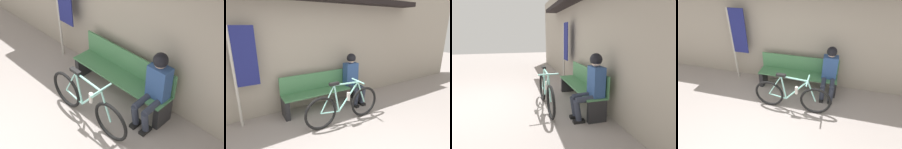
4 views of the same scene
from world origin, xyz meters
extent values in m
cube|color=#9E9384|center=(0.00, 2.67, 1.60)|extent=(12.00, 0.12, 3.20)
cube|color=#477F51|center=(0.40, 2.26, 0.44)|extent=(1.97, 0.42, 0.03)
cube|color=#477F51|center=(0.40, 2.45, 0.65)|extent=(1.97, 0.03, 0.40)
cube|color=#232326|center=(-0.54, 2.26, 0.21)|extent=(0.10, 0.36, 0.42)
cube|color=#232326|center=(1.33, 2.26, 0.21)|extent=(0.10, 0.36, 0.42)
torus|color=black|center=(-0.08, 1.47, 0.33)|extent=(0.66, 0.05, 0.66)
torus|color=black|center=(0.96, 1.47, 0.33)|extent=(0.66, 0.05, 0.66)
cylinder|color=#93DBCC|center=(0.49, 1.47, 0.83)|extent=(0.56, 0.03, 0.07)
cylinder|color=#93DBCC|center=(0.55, 1.47, 0.54)|extent=(0.48, 0.03, 0.56)
cylinder|color=#93DBCC|center=(0.26, 1.47, 0.56)|extent=(0.14, 0.03, 0.58)
cylinder|color=#93DBCC|center=(0.12, 1.47, 0.30)|extent=(0.40, 0.03, 0.09)
cylinder|color=#93DBCC|center=(0.07, 1.47, 0.59)|extent=(0.31, 0.02, 0.53)
cylinder|color=#93DBCC|center=(0.87, 1.47, 0.57)|extent=(0.22, 0.03, 0.49)
cube|color=black|center=(0.21, 1.47, 0.87)|extent=(0.20, 0.07, 0.05)
cylinder|color=#93DBCC|center=(0.77, 1.47, 0.83)|extent=(0.03, 0.40, 0.03)
cylinder|color=beige|center=(0.55, 1.47, 0.54)|extent=(0.07, 0.07, 0.17)
cylinder|color=#2D3342|center=(1.07, 2.07, 0.44)|extent=(0.11, 0.39, 0.13)
cylinder|color=#2D3342|center=(1.07, 1.90, 0.24)|extent=(0.11, 0.17, 0.40)
cube|color=black|center=(1.07, 1.93, 0.03)|extent=(0.10, 0.22, 0.06)
cylinder|color=#2D3342|center=(1.27, 2.07, 0.44)|extent=(0.11, 0.39, 0.13)
cylinder|color=#2D3342|center=(1.27, 1.90, 0.24)|extent=(0.11, 0.17, 0.40)
cube|color=black|center=(1.27, 1.93, 0.03)|extent=(0.10, 0.22, 0.06)
cube|color=#2D4C84|center=(1.17, 2.30, 0.74)|extent=(0.34, 0.22, 0.56)
sphere|color=beige|center=(1.17, 2.28, 1.12)|extent=(0.20, 0.20, 0.20)
sphere|color=black|center=(1.17, 2.28, 1.15)|extent=(0.23, 0.23, 0.23)
cylinder|color=#B7B2A8|center=(-1.38, 2.39, 0.97)|extent=(0.05, 0.05, 1.94)
cube|color=navy|center=(-1.15, 2.39, 1.38)|extent=(0.40, 0.02, 1.13)
camera|label=1|loc=(3.25, -0.79, 3.69)|focal=50.00mm
camera|label=2|loc=(-1.33, -1.23, 1.95)|focal=28.00mm
camera|label=3|loc=(4.03, 0.88, 1.59)|focal=28.00mm
camera|label=4|loc=(1.14, -1.40, 2.80)|focal=28.00mm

